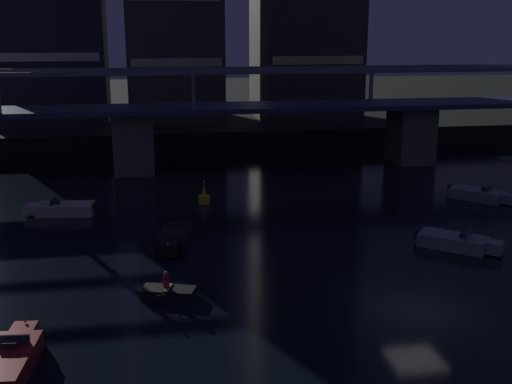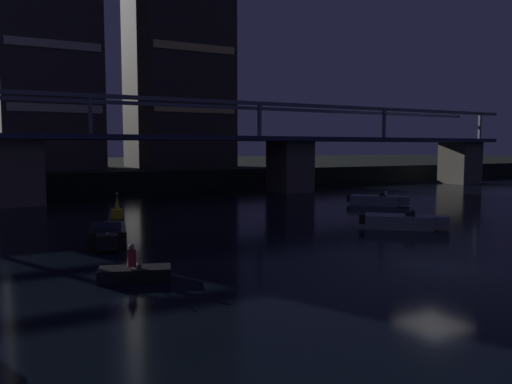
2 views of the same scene
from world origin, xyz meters
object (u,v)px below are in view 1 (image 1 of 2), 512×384
(dinghy_with_paddler, at_px, (168,292))
(speedboat_near_center, at_px, (457,242))
(speedboat_near_right, at_px, (9,361))
(speedboat_near_left, at_px, (480,195))
(river_bridge, at_px, (277,123))
(channel_buoy, at_px, (204,197))
(speedboat_mid_left, at_px, (62,209))
(speedboat_mid_right, at_px, (175,238))

(dinghy_with_paddler, bearing_deg, speedboat_near_center, 13.91)
(speedboat_near_center, height_order, speedboat_near_right, same)
(speedboat_near_right, bearing_deg, speedboat_near_left, 33.53)
(river_bridge, distance_m, speedboat_near_right, 39.51)
(channel_buoy, bearing_deg, dinghy_with_paddler, -100.92)
(speedboat_mid_left, xyz_separation_m, speedboat_mid_right, (7.62, -7.90, 0.00))
(river_bridge, xyz_separation_m, channel_buoy, (-8.15, -12.14, -3.74))
(river_bridge, relative_size, speedboat_near_center, 19.13)
(river_bridge, xyz_separation_m, speedboat_near_left, (13.00, -14.74, -3.80))
(speedboat_near_center, relative_size, dinghy_with_paddler, 1.62)
(speedboat_near_left, height_order, dinghy_with_paddler, dinghy_with_paddler)
(speedboat_near_center, distance_m, speedboat_mid_right, 17.05)
(speedboat_near_left, xyz_separation_m, speedboat_mid_left, (-31.38, 1.32, 0.00))
(speedboat_near_left, distance_m, speedboat_mid_right, 24.66)
(dinghy_with_paddler, bearing_deg, speedboat_mid_left, 113.67)
(speedboat_near_center, bearing_deg, dinghy_with_paddler, -166.09)
(speedboat_near_right, height_order, speedboat_mid_left, same)
(speedboat_near_center, distance_m, speedboat_mid_left, 26.87)
(speedboat_near_left, xyz_separation_m, speedboat_near_center, (-7.10, -10.20, 0.00))
(channel_buoy, bearing_deg, speedboat_near_left, -6.99)
(speedboat_near_center, relative_size, speedboat_near_right, 0.87)
(speedboat_near_center, bearing_deg, speedboat_mid_left, 154.63)
(speedboat_mid_left, relative_size, channel_buoy, 2.97)
(river_bridge, height_order, dinghy_with_paddler, river_bridge)
(speedboat_near_center, distance_m, dinghy_with_paddler, 17.87)
(speedboat_near_left, distance_m, channel_buoy, 21.32)
(river_bridge, relative_size, channel_buoy, 49.44)
(dinghy_with_paddler, bearing_deg, river_bridge, 68.60)
(river_bridge, relative_size, dinghy_with_paddler, 30.94)
(speedboat_near_center, height_order, speedboat_mid_left, same)
(river_bridge, relative_size, speedboat_mid_right, 16.68)
(speedboat_near_left, bearing_deg, speedboat_mid_left, 177.59)
(speedboat_near_left, relative_size, channel_buoy, 2.59)
(speedboat_mid_right, bearing_deg, speedboat_near_center, -12.25)
(speedboat_near_center, bearing_deg, channel_buoy, 137.70)
(river_bridge, distance_m, channel_buoy, 15.10)
(speedboat_near_left, height_order, speedboat_near_center, same)
(river_bridge, xyz_separation_m, speedboat_near_right, (-17.74, -35.10, -3.80))
(river_bridge, xyz_separation_m, speedboat_mid_right, (-10.76, -21.31, -3.80))
(speedboat_near_right, height_order, speedboat_mid_right, same)
(river_bridge, height_order, channel_buoy, river_bridge)
(speedboat_near_center, height_order, speedboat_mid_right, same)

